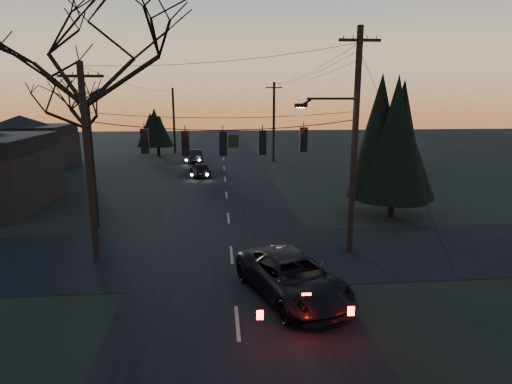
{
  "coord_description": "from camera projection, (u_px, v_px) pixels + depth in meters",
  "views": [
    {
      "loc": [
        -0.48,
        -8.43,
        7.16
      ],
      "look_at": [
        0.97,
        8.31,
        3.33
      ],
      "focal_mm": 30.0,
      "sensor_mm": 36.0,
      "label": 1
    }
  ],
  "objects": [
    {
      "name": "cross_road",
      "position": [
        232.0,
        255.0,
        19.53
      ],
      "size": [
        60.0,
        7.0,
        0.02
      ],
      "primitive_type": "cube",
      "color": "black",
      "rests_on": "ground"
    },
    {
      "name": "utility_pole_far_r",
      "position": [
        273.0,
        161.0,
        47.2
      ],
      "size": [
        1.8,
        0.3,
        8.5
      ],
      "primitive_type": null,
      "color": "black",
      "rests_on": "ground"
    },
    {
      "name": "utility_pole_right",
      "position": [
        349.0,
        251.0,
        20.0
      ],
      "size": [
        5.0,
        0.3,
        10.0
      ],
      "primitive_type": null,
      "color": "black",
      "rests_on": "ground"
    },
    {
      "name": "utility_pole_far_l",
      "position": [
        175.0,
        153.0,
        54.0
      ],
      "size": [
        0.3,
        0.3,
        8.0
      ],
      "primitive_type": null,
      "color": "black",
      "rests_on": "ground"
    },
    {
      "name": "evergreen_right",
      "position": [
        396.0,
        141.0,
        24.67
      ],
      "size": [
        4.02,
        4.02,
        7.92
      ],
      "color": "black",
      "rests_on": "ground"
    },
    {
      "name": "suv_near",
      "position": [
        293.0,
        278.0,
        15.33
      ],
      "size": [
        4.2,
        5.99,
        1.52
      ],
      "primitive_type": "imported",
      "rotation": [
        0.0,
        0.0,
        0.34
      ],
      "color": "black",
      "rests_on": "ground"
    },
    {
      "name": "main_road",
      "position": [
        227.0,
        202.0,
        29.25
      ],
      "size": [
        8.0,
        120.0,
        0.02
      ],
      "primitive_type": "cube",
      "color": "black",
      "rests_on": "ground"
    },
    {
      "name": "span_signal_assembly",
      "position": [
        224.0,
        142.0,
        18.36
      ],
      "size": [
        11.5,
        0.44,
        1.65
      ],
      "color": "black",
      "rests_on": "ground"
    },
    {
      "name": "evergreen_dist",
      "position": [
        157.0,
        127.0,
        50.6
      ],
      "size": [
        3.52,
        3.52,
        5.69
      ],
      "color": "black",
      "rests_on": "ground"
    },
    {
      "name": "sedan_oncoming_a",
      "position": [
        200.0,
        169.0,
        38.24
      ],
      "size": [
        2.24,
        3.99,
        1.28
      ],
      "primitive_type": "imported",
      "rotation": [
        0.0,
        0.0,
        3.34
      ],
      "color": "black",
      "rests_on": "ground"
    },
    {
      "name": "utility_pole_left",
      "position": [
        97.0,
        259.0,
        19.03
      ],
      "size": [
        1.8,
        0.3,
        8.5
      ],
      "primitive_type": null,
      "color": "black",
      "rests_on": "ground"
    },
    {
      "name": "bare_tree_dist",
      "position": [
        85.0,
        106.0,
        34.69
      ],
      "size": [
        7.22,
        7.22,
        8.93
      ],
      "color": "black",
      "rests_on": "ground"
    },
    {
      "name": "house_left_far",
      "position": [
        22.0,
        142.0,
        42.52
      ],
      "size": [
        9.0,
        7.0,
        5.2
      ],
      "color": "black",
      "rests_on": "ground"
    },
    {
      "name": "bare_tree_left",
      "position": [
        81.0,
        54.0,
        21.82
      ],
      "size": [
        9.56,
        9.56,
        13.14
      ],
      "color": "black",
      "rests_on": "ground"
    },
    {
      "name": "sedan_oncoming_b",
      "position": [
        194.0,
        156.0,
        46.3
      ],
      "size": [
        2.12,
        4.43,
        1.4
      ],
      "primitive_type": "imported",
      "rotation": [
        0.0,
        0.0,
        3.3
      ],
      "color": "black",
      "rests_on": "ground"
    }
  ]
}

